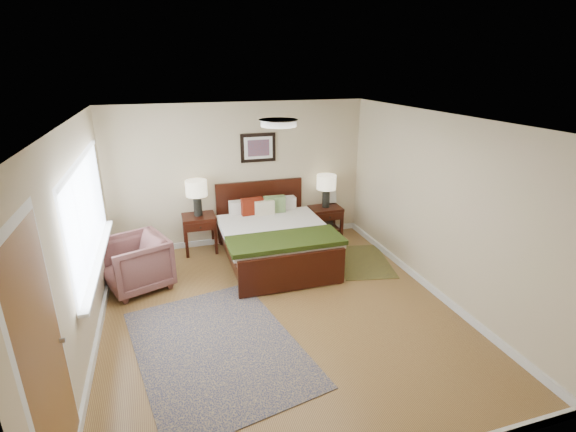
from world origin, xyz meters
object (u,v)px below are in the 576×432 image
(nightstand_right, at_px, (325,218))
(lamp_left, at_px, (197,191))
(bed, at_px, (274,233))
(nightstand_left, at_px, (199,223))
(lamp_right, at_px, (326,185))
(rug_persian, at_px, (217,347))
(armchair, at_px, (136,263))

(nightstand_right, bearing_deg, lamp_left, 179.70)
(bed, relative_size, nightstand_left, 3.13)
(lamp_right, bearing_deg, nightstand_left, -179.46)
(bed, bearing_deg, rug_persian, -121.79)
(nightstand_right, relative_size, rug_persian, 0.24)
(nightstand_right, bearing_deg, lamp_right, 90.00)
(nightstand_left, relative_size, armchair, 0.77)
(lamp_right, distance_m, rug_persian, 3.82)
(nightstand_left, xyz_separation_m, armchair, (-1.01, -1.01, -0.14))
(nightstand_right, relative_size, lamp_right, 0.95)
(nightstand_left, distance_m, rug_persian, 2.79)
(armchair, bearing_deg, lamp_right, 86.07)
(bed, relative_size, lamp_right, 3.37)
(lamp_left, bearing_deg, bed, -34.88)
(nightstand_left, height_order, lamp_right, lamp_right)
(lamp_left, xyz_separation_m, rug_persian, (-0.11, -2.76, -1.08))
(rug_persian, bearing_deg, bed, 46.99)
(nightstand_left, relative_size, lamp_left, 1.07)
(bed, bearing_deg, lamp_left, 145.12)
(nightstand_right, bearing_deg, nightstand_left, -179.76)
(lamp_left, xyz_separation_m, lamp_right, (2.34, 0.00, -0.08))
(bed, bearing_deg, nightstand_right, 32.27)
(bed, height_order, nightstand_right, bed)
(armchair, bearing_deg, rug_persian, 6.35)
(lamp_left, distance_m, lamp_right, 2.34)
(nightstand_left, bearing_deg, lamp_right, 0.54)
(bed, relative_size, rug_persian, 0.85)
(nightstand_left, bearing_deg, rug_persian, -92.26)
(nightstand_right, xyz_separation_m, lamp_right, (-0.00, 0.01, 0.65))
(lamp_left, bearing_deg, nightstand_left, -90.00)
(lamp_left, height_order, lamp_right, lamp_left)
(bed, xyz_separation_m, lamp_left, (-1.12, 0.78, 0.58))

